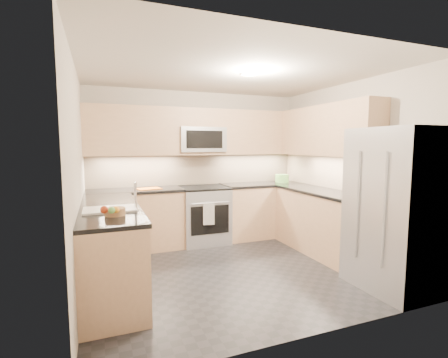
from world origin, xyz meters
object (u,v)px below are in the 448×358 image
Objects in this scene: utensil_bowl at (282,178)px; fruit_basket at (115,212)px; gas_range at (204,215)px; refrigerator at (395,210)px; microwave at (201,140)px; cutting_board at (149,189)px.

fruit_basket is (-2.97, -1.85, -0.03)m from utensil_bowl.
gas_range is at bearing 50.88° from fruit_basket.
gas_range is at bearing 120.88° from refrigerator.
gas_range is at bearing -90.00° from microwave.
microwave is at bearing 177.16° from utensil_bowl.
gas_range is 1.01m from cutting_board.
cutting_board is 1.88m from fruit_basket.
microwave reaches higher than cutting_board.
gas_range is 2.86m from refrigerator.
refrigerator is at bearing -59.12° from gas_range.
gas_range is 3.76× the size of utensil_bowl.
microwave is 3.14× the size of utensil_bowl.
refrigerator is at bearing -60.38° from microwave.
microwave is 1.66m from utensil_bowl.
cutting_board reaches higher than gas_range.
refrigerator reaches higher than utensil_bowl.
refrigerator is (1.45, -2.43, 0.45)m from gas_range.
refrigerator is 7.43× the size of utensil_bowl.
microwave reaches higher than gas_range.
utensil_bowl reaches higher than fruit_basket.
fruit_basket is (-2.91, 0.63, 0.08)m from refrigerator.
fruit_basket is at bearing -148.13° from utensil_bowl.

